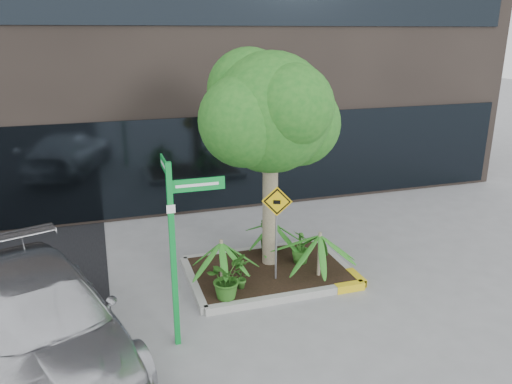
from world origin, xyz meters
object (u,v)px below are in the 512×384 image
object	(u,v)px
tree	(271,113)
cattle_sign	(277,217)
street_sign_post	(175,235)
parked_car	(44,320)

from	to	relation	value
tree	cattle_sign	size ratio (longest dim) A/B	2.39
street_sign_post	cattle_sign	distance (m)	2.56
street_sign_post	cattle_sign	size ratio (longest dim) A/B	1.59
street_sign_post	tree	bearing A→B (deg)	42.79
tree	parked_car	world-z (taller)	tree
parked_car	tree	bearing A→B (deg)	5.85
tree	parked_car	xyz separation A→B (m)	(-4.29, -1.92, -2.65)
cattle_sign	parked_car	bearing A→B (deg)	-141.96
street_sign_post	parked_car	bearing A→B (deg)	176.42
parked_car	street_sign_post	world-z (taller)	street_sign_post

